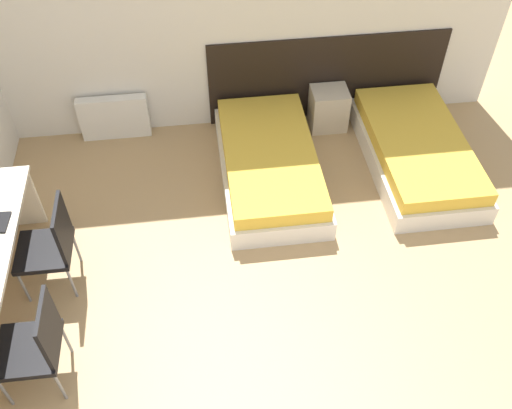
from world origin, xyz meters
name	(u,v)px	position (x,y,z in m)	size (l,w,h in m)	color
wall_back	(232,14)	(0.00, 4.25, 1.35)	(5.98, 0.05, 2.70)	silver
headboard_panel	(327,78)	(1.05, 4.21, 0.52)	(2.69, 0.03, 1.03)	black
bed_near_window	(270,164)	(0.26, 3.22, 0.19)	(1.00, 1.91, 0.38)	silver
bed_near_door	(416,151)	(1.85, 3.22, 0.19)	(1.00, 1.91, 0.38)	silver
nightstand	(328,109)	(1.05, 4.00, 0.24)	(0.41, 0.35, 0.48)	beige
radiator	(114,117)	(-1.37, 4.13, 0.26)	(0.76, 0.12, 0.52)	silver
chair_near_laptop	(51,244)	(-1.77, 2.13, 0.50)	(0.47, 0.47, 0.92)	black
chair_near_notebook	(35,344)	(-1.77, 1.19, 0.50)	(0.47, 0.47, 0.92)	black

